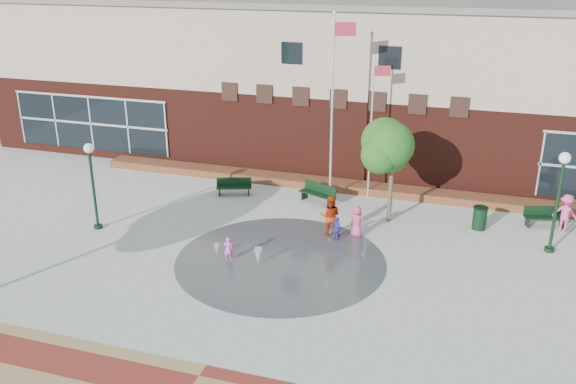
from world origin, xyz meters
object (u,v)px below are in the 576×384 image
(bench_left, at_px, (234,190))
(child_splash, at_px, (228,249))
(flagpole_left, at_px, (333,101))
(trash_can, at_px, (480,218))
(flagpole_right, at_px, (372,122))

(bench_left, bearing_deg, child_splash, -89.22)
(flagpole_left, xyz_separation_m, trash_can, (7.08, -1.13, -4.56))
(flagpole_left, bearing_deg, flagpole_right, 20.43)
(flagpole_left, relative_size, bench_left, 4.98)
(bench_left, bearing_deg, flagpole_right, -4.11)
(flagpole_left, xyz_separation_m, bench_left, (-4.92, -0.59, -4.81))
(trash_can, bearing_deg, flagpole_right, 156.06)
(trash_can, bearing_deg, flagpole_left, 170.90)
(bench_left, bearing_deg, flagpole_left, -13.10)
(trash_can, relative_size, child_splash, 1.02)
(flagpole_right, relative_size, child_splash, 6.74)
(flagpole_right, bearing_deg, bench_left, 177.48)
(bench_left, bearing_deg, trash_can, -22.51)
(bench_left, relative_size, trash_can, 1.72)
(flagpole_left, height_order, flagpole_right, flagpole_left)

